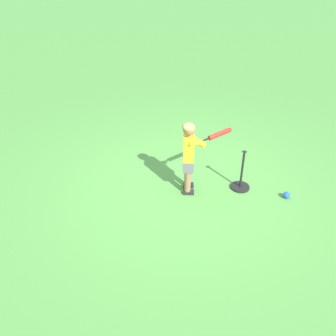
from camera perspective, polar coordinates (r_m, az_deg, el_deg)
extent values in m
plane|color=#519942|center=(5.58, 2.63, -2.59)|extent=(40.00, 40.00, 0.00)
cube|color=#232328|center=(5.53, 3.16, -2.64)|extent=(0.14, 0.17, 0.05)
cylinder|color=#996B4C|center=(5.42, 3.01, -1.05)|extent=(0.09, 0.09, 0.34)
cube|color=#232328|center=(5.39, 3.18, -3.69)|extent=(0.14, 0.17, 0.05)
cylinder|color=#996B4C|center=(5.28, 3.02, -2.08)|extent=(0.09, 0.09, 0.34)
cube|color=slate|center=(5.22, 3.09, 0.71)|extent=(0.31, 0.24, 0.16)
cube|color=yellow|center=(5.09, 3.18, 3.10)|extent=(0.29, 0.23, 0.34)
sphere|color=#996B4C|center=(4.95, 3.28, 5.96)|extent=(0.17, 0.17, 0.17)
ellipsoid|color=tan|center=(4.94, 3.17, 6.27)|extent=(0.23, 0.23, 0.11)
sphere|color=red|center=(5.05, 4.80, 3.95)|extent=(0.04, 0.04, 0.04)
cylinder|color=black|center=(5.09, 5.67, 4.30)|extent=(0.05, 0.14, 0.05)
cylinder|color=red|center=(5.20, 7.90, 5.20)|extent=(0.11, 0.35, 0.11)
sphere|color=red|center=(5.28, 9.43, 5.80)|extent=(0.07, 0.07, 0.07)
cylinder|color=yellow|center=(5.07, 4.39, 4.27)|extent=(0.31, 0.18, 0.14)
cylinder|color=yellow|center=(5.01, 4.41, 3.89)|extent=(0.17, 0.31, 0.14)
sphere|color=blue|center=(5.54, 17.72, -3.98)|extent=(0.10, 0.10, 0.10)
cylinder|color=black|center=(5.60, 10.98, -2.87)|extent=(0.28, 0.28, 0.03)
cylinder|color=black|center=(5.44, 11.30, -0.39)|extent=(0.03, 0.03, 0.55)
cone|color=black|center=(5.29, 11.64, 2.28)|extent=(0.07, 0.07, 0.04)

